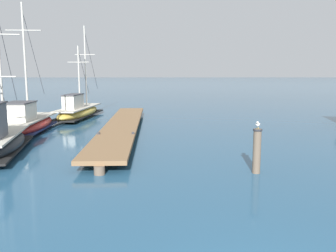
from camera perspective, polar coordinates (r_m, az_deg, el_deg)
The scene contains 5 objects.
floating_dock at distance 19.95m, azimuth -7.39°, elevation 0.16°, with size 2.45×17.17×0.53m.
fishing_boat_0 at distance 26.15m, azimuth -14.31°, elevation 2.43°, with size 2.31×8.66×6.73m.
fishing_boat_1 at distance 21.05m, azimuth -21.96°, elevation 0.54°, with size 2.48×6.94×7.03m.
mooring_piling at distance 11.97m, azimuth 14.12°, elevation -3.79°, with size 0.30×0.30×1.48m.
perched_seagull at distance 11.83m, azimuth 14.28°, elevation 0.25°, with size 0.22×0.37×0.27m.
Camera 1 is at (-1.71, -3.83, 3.33)m, focal length 37.81 mm.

